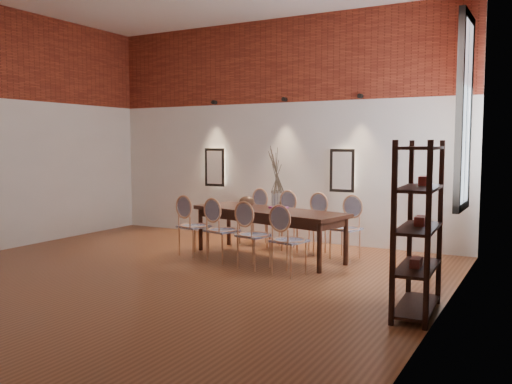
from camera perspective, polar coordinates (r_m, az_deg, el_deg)
The scene contains 26 objects.
floor at distance 7.23m, azimuth -10.59°, elevation -9.16°, with size 7.00×7.00×0.02m, color brown.
wall_back at distance 10.01m, azimuth 2.30°, elevation 6.49°, with size 7.00×0.10×4.00m, color silver.
wall_right at distance 5.48m, azimuth 19.31°, elevation 7.30°, with size 0.10×7.00×4.00m, color silver.
brick_band_back at distance 10.05m, azimuth 2.14°, elevation 13.64°, with size 7.00×0.02×1.50m, color maroon.
niche_left at distance 10.58m, azimuth -4.28°, elevation 2.61°, with size 0.36×0.06×0.66m, color #FFEAC6.
niche_right at distance 9.41m, azimuth 9.11°, elevation 2.25°, with size 0.36×0.06×0.66m, color #FFEAC6.
spot_fixture_left at distance 10.57m, azimuth -4.42°, elevation 9.39°, with size 0.08×0.08×0.10m, color black.
spot_fixture_mid at distance 9.83m, azimuth 3.03°, elevation 9.72°, with size 0.08×0.08×0.10m, color black.
spot_fixture_right at distance 9.31m, azimuth 10.93°, elevation 9.89°, with size 0.08×0.08×0.10m, color black.
window_glass at distance 7.48m, azimuth 21.23°, elevation 7.74°, with size 0.02×0.78×2.38m, color silver.
window_frame at distance 7.48m, azimuth 21.07°, elevation 7.75°, with size 0.08×0.90×2.50m, color black.
window_mullion at distance 7.48m, azimuth 21.07°, elevation 7.75°, with size 0.06×0.06×2.40m, color black.
dining_table at distance 8.42m, azimuth 1.32°, elevation -4.37°, with size 2.55×0.82×0.75m, color #35180F.
chair_near_a at distance 8.58m, azimuth -6.57°, elevation -3.57°, with size 0.44×0.44×0.94m, color tan, non-canonical shape.
chair_near_b at distance 8.12m, azimuth -3.57°, elevation -4.05°, with size 0.44×0.44×0.94m, color tan, non-canonical shape.
chair_near_c at distance 7.68m, azimuth -0.23°, elevation -4.56°, with size 0.44×0.44×0.94m, color tan, non-canonical shape.
chair_near_d at distance 7.28m, azimuth 3.51°, elevation -5.12°, with size 0.44×0.44×0.94m, color tan, non-canonical shape.
chair_far_a at distance 9.54m, azimuth -0.35°, elevation -2.66°, with size 0.44×0.44×0.94m, color tan, non-canonical shape.
chair_far_b at distance 9.13m, azimuth 2.62°, elevation -3.02°, with size 0.44×0.44×0.94m, color tan, non-canonical shape.
chair_far_c at distance 8.74m, azimuth 5.86°, elevation -3.40°, with size 0.44×0.44×0.94m, color tan, non-canonical shape.
chair_far_d at distance 8.39m, azimuth 9.38°, elevation -3.81°, with size 0.44×0.44×0.94m, color tan, non-canonical shape.
vase at distance 8.25m, azimuth 2.13°, elevation -0.88°, with size 0.14×0.14×0.30m, color silver.
dried_branches at distance 8.21m, azimuth 2.14°, elevation 2.24°, with size 0.50×0.50×0.70m, color brown, non-canonical shape.
bowl at distance 8.59m, azimuth -0.99°, elevation -1.04°, with size 0.24×0.24×0.18m, color brown.
book at distance 8.47m, azimuth 2.38°, elevation -1.64°, with size 0.26×0.18×0.03m, color #7F2362.
shelving_rack at distance 5.81m, azimuth 16.71°, elevation -3.66°, with size 0.38×1.00×1.80m, color black, non-canonical shape.
Camera 1 is at (4.47, -5.40, 1.77)m, focal length 38.00 mm.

